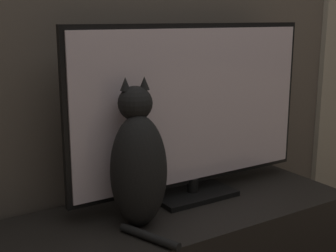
# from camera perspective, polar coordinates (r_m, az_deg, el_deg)

# --- Properties ---
(tv) EXTENTS (1.05, 0.20, 0.68)m
(tv) POSITION_cam_1_polar(r_m,az_deg,el_deg) (1.81, 3.08, 1.83)
(tv) COLOR black
(tv) RESTS_ON tv_stand
(cat) EXTENTS (0.23, 0.35, 0.51)m
(cat) POSITION_cam_1_polar(r_m,az_deg,el_deg) (1.59, -3.67, -4.75)
(cat) COLOR black
(cat) RESTS_ON tv_stand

